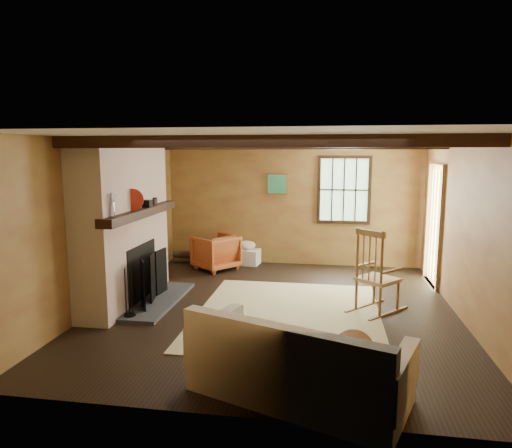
% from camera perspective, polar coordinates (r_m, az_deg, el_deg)
% --- Properties ---
extents(ground, '(5.50, 5.50, 0.00)m').
position_cam_1_polar(ground, '(6.64, 2.46, -10.52)').
color(ground, black).
rests_on(ground, ground).
extents(room_envelope, '(5.02, 5.52, 2.44)m').
position_cam_1_polar(room_envelope, '(6.53, 4.74, 3.82)').
color(room_envelope, olive).
rests_on(room_envelope, ground).
extents(fireplace, '(1.02, 2.30, 2.40)m').
position_cam_1_polar(fireplace, '(6.97, -15.96, -0.57)').
color(fireplace, brown).
rests_on(fireplace, ground).
extents(rug, '(2.50, 3.00, 0.01)m').
position_cam_1_polar(rug, '(6.44, 4.05, -11.15)').
color(rug, tan).
rests_on(rug, ground).
extents(rocking_chair, '(0.91, 0.94, 1.19)m').
position_cam_1_polar(rocking_chair, '(6.59, 14.75, -6.40)').
color(rocking_chair, tan).
rests_on(rocking_chair, ground).
extents(sofa, '(2.13, 1.50, 0.79)m').
position_cam_1_polar(sofa, '(4.32, 5.07, -17.59)').
color(sofa, beige).
rests_on(sofa, ground).
extents(firewood_pile, '(0.68, 0.12, 0.25)m').
position_cam_1_polar(firewood_pile, '(9.31, -8.30, -4.16)').
color(firewood_pile, brown).
rests_on(firewood_pile, ground).
extents(laundry_basket, '(0.54, 0.44, 0.30)m').
position_cam_1_polar(laundry_basket, '(9.16, -1.17, -4.11)').
color(laundry_basket, white).
rests_on(laundry_basket, ground).
extents(basket_pillow, '(0.43, 0.38, 0.18)m').
position_cam_1_polar(basket_pillow, '(9.11, -1.17, -2.65)').
color(basket_pillow, beige).
rests_on(basket_pillow, laundry_basket).
extents(armchair, '(1.02, 1.02, 0.67)m').
position_cam_1_polar(armchair, '(8.75, -5.05, -3.52)').
color(armchair, '#BF6026').
rests_on(armchair, ground).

